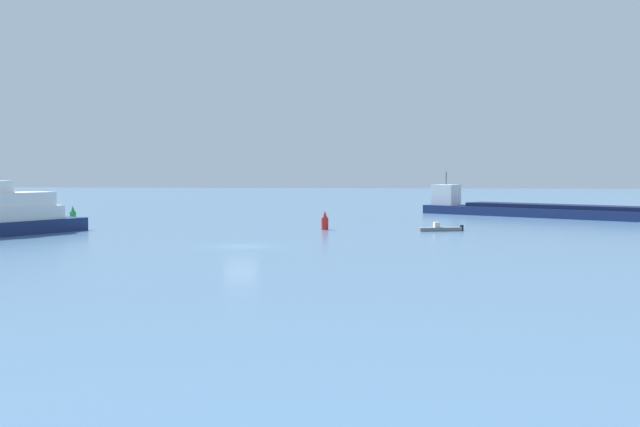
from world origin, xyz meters
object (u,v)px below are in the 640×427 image
cargo_barge (538,210)px  channel_buoy_green (73,215)px  fishing_skiff (440,229)px  channel_buoy_red (325,222)px

cargo_barge → channel_buoy_green: (-54.41, -16.48, -0.09)m
fishing_skiff → channel_buoy_green: channel_buoy_green is taller
channel_buoy_red → channel_buoy_green: same height
fishing_skiff → channel_buoy_red: (-11.32, 0.39, 0.59)m
channel_buoy_red → channel_buoy_green: size_ratio=1.00×
cargo_barge → channel_buoy_green: bearing=-163.2°
channel_buoy_green → cargo_barge: bearing=16.8°
fishing_skiff → channel_buoy_red: size_ratio=2.39×
cargo_barge → channel_buoy_red: 34.73m
cargo_barge → channel_buoy_green: 56.85m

